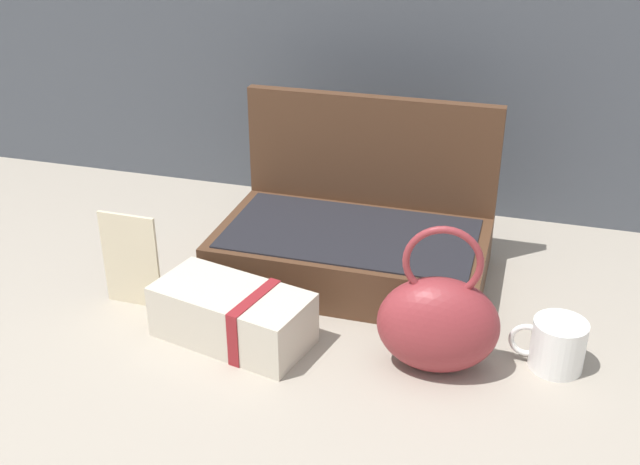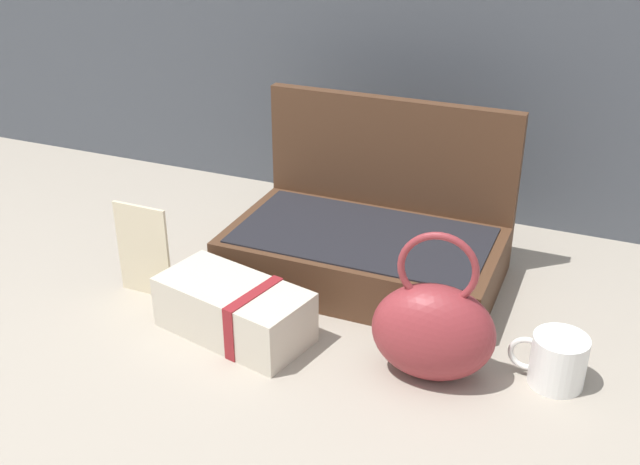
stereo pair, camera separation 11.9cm
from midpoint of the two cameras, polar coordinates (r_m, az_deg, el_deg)
name	(u,v)px [view 2 (the right image)]	position (r m, az deg, el deg)	size (l,w,h in m)	color
ground_plane	(324,332)	(1.31, 2.93, -7.50)	(6.00, 6.00, 0.00)	#9E9384
open_suitcase	(369,240)	(1.45, 6.04, -0.60)	(0.50, 0.30, 0.32)	#4C301E
teal_pouch_handbag	(433,330)	(1.18, 11.33, -7.20)	(0.20, 0.14, 0.25)	maroon
cream_toiletry_bag	(236,310)	(1.28, -3.68, -5.89)	(0.28, 0.18, 0.10)	beige
coffee_mug	(557,360)	(1.24, 19.94, -9.04)	(0.12, 0.08, 0.08)	white
info_card_left	(143,250)	(1.39, -10.70, -1.39)	(0.11, 0.01, 0.18)	beige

